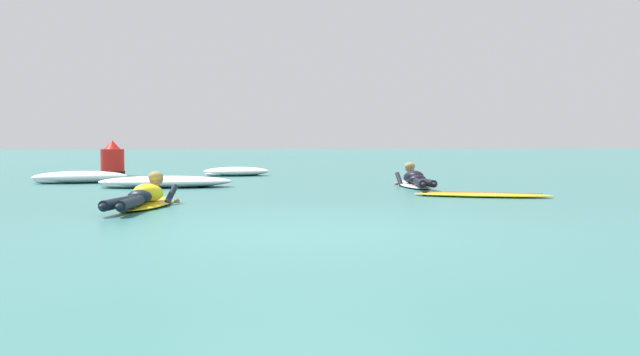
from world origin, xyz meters
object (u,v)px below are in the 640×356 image
at_px(drifting_surfboard, 481,195).
at_px(channel_marker_buoy, 113,162).
at_px(surfer_near, 144,198).
at_px(surfer_far, 415,180).

height_order(drifting_surfboard, channel_marker_buoy, channel_marker_buoy).
relative_size(surfer_near, drifting_surfboard, 1.09).
relative_size(surfer_far, channel_marker_buoy, 2.64).
bearing_deg(channel_marker_buoy, surfer_far, -40.93).
xyz_separation_m(surfer_far, drifting_surfboard, (0.44, -2.54, -0.11)).
bearing_deg(surfer_far, drifting_surfboard, -80.10).
height_order(surfer_near, channel_marker_buoy, channel_marker_buoy).
height_order(surfer_far, channel_marker_buoy, channel_marker_buoy).
xyz_separation_m(surfer_far, channel_marker_buoy, (-6.73, 5.83, 0.23)).
xyz_separation_m(surfer_near, surfer_far, (4.98, 3.78, -0.00)).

